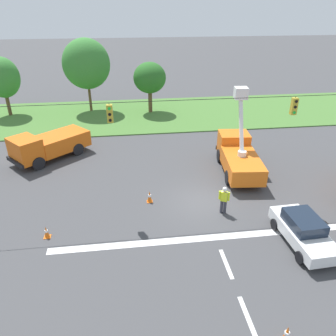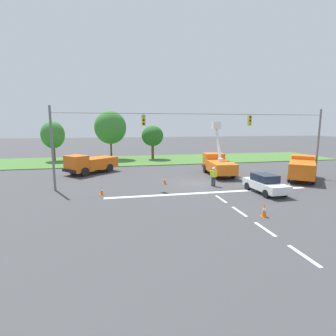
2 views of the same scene
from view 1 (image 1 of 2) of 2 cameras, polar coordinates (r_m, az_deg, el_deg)
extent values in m
plane|color=#424244|center=(20.88, 5.86, -5.92)|extent=(200.00, 200.00, 0.00)
cube|color=#477533|center=(36.99, -0.33, 9.48)|extent=(56.00, 12.00, 0.10)
cube|color=silver|center=(18.18, 8.29, -11.83)|extent=(17.60, 0.50, 0.01)
cube|color=silver|center=(16.75, 10.10, -16.07)|extent=(0.20, 2.00, 0.01)
cube|color=silver|center=(14.86, 13.67, -23.84)|extent=(0.20, 2.00, 0.01)
cylinder|color=black|center=(18.13, 6.85, 11.80)|extent=(26.00, 0.03, 0.03)
cylinder|color=black|center=(17.64, -10.24, 10.95)|extent=(0.02, 0.02, 0.10)
cube|color=gold|center=(17.80, -10.10, 9.32)|extent=(0.32, 0.28, 0.96)
cylinder|color=green|center=(17.55, -10.20, 10.15)|extent=(0.16, 0.05, 0.16)
cylinder|color=black|center=(17.64, -10.11, 9.16)|extent=(0.16, 0.05, 0.16)
cylinder|color=black|center=(17.74, -10.03, 8.18)|extent=(0.16, 0.05, 0.16)
cylinder|color=black|center=(19.97, 21.35, 11.45)|extent=(0.02, 0.02, 0.10)
cube|color=gold|center=(20.10, 21.10, 10.00)|extent=(0.32, 0.28, 0.96)
cylinder|color=black|center=(19.88, 21.46, 10.73)|extent=(0.16, 0.05, 0.16)
cylinder|color=black|center=(19.97, 21.30, 9.86)|extent=(0.16, 0.05, 0.16)
cylinder|color=green|center=(20.06, 21.14, 8.99)|extent=(0.16, 0.05, 0.16)
cylinder|color=brown|center=(39.97, -26.06, 10.01)|extent=(0.37, 0.37, 2.65)
ellipsoid|color=#387F33|center=(39.36, -26.91, 13.88)|extent=(3.50, 3.60, 4.19)
cylinder|color=brown|center=(38.52, -13.42, 11.79)|extent=(0.29, 0.29, 3.08)
ellipsoid|color=#387F33|center=(37.75, -14.04, 17.17)|extent=(5.06, 4.37, 5.31)
cylinder|color=brown|center=(37.23, -3.11, 11.38)|extent=(0.43, 0.43, 2.38)
ellipsoid|color=#286623|center=(36.58, -3.22, 15.42)|extent=(3.51, 3.37, 3.29)
cube|color=orange|center=(23.48, 12.76, 0.51)|extent=(2.74, 4.47, 1.14)
cube|color=orange|center=(26.03, 11.32, 4.16)|extent=(2.41, 2.04, 1.77)
cube|color=#1E2838|center=(26.48, 11.10, 5.32)|extent=(1.98, 0.30, 0.80)
cube|color=black|center=(27.20, 10.75, 3.56)|extent=(2.33, 0.39, 0.30)
cylinder|color=black|center=(25.95, 8.94, 2.15)|extent=(0.38, 1.02, 1.00)
cylinder|color=black|center=(26.42, 13.52, 2.18)|extent=(0.38, 1.02, 1.00)
cylinder|color=black|center=(22.85, 10.44, -1.65)|extent=(0.38, 1.02, 1.00)
cylinder|color=black|center=(23.38, 15.58, -1.54)|extent=(0.38, 1.02, 1.00)
cylinder|color=silver|center=(23.43, 12.78, 2.48)|extent=(0.60, 0.60, 0.36)
cube|color=white|center=(23.72, 12.63, 7.13)|extent=(0.46, 2.25, 3.78)
cube|color=white|center=(24.06, 12.59, 12.63)|extent=(0.98, 0.89, 0.80)
cube|color=orange|center=(28.06, -18.14, 4.45)|extent=(4.74, 4.58, 1.25)
cube|color=orange|center=(26.76, -23.55, 2.96)|extent=(2.89, 2.95, 1.75)
cube|color=#1E2838|center=(26.43, -24.85, 3.13)|extent=(1.45, 1.64, 0.79)
cube|color=black|center=(26.71, -25.08, 0.87)|extent=(1.73, 1.96, 0.30)
cylinder|color=black|center=(26.24, -21.63, 0.75)|extent=(0.94, 0.87, 1.00)
cylinder|color=black|center=(28.14, -23.84, 2.10)|extent=(0.94, 0.87, 1.00)
cylinder|color=black|center=(27.74, -15.44, 3.17)|extent=(0.94, 0.87, 1.00)
cylinder|color=black|center=(29.54, -17.92, 4.32)|extent=(0.94, 0.87, 1.00)
cube|color=white|center=(18.61, 22.47, -10.44)|extent=(1.95, 4.37, 0.64)
cube|color=#192333|center=(18.35, 22.58, -8.63)|extent=(1.58, 2.13, 0.60)
cylinder|color=black|center=(18.42, 26.74, -13.15)|extent=(0.23, 0.65, 0.64)
cylinder|color=black|center=(17.54, 22.02, -14.29)|extent=(0.23, 0.65, 0.64)
cylinder|color=black|center=(20.09, 22.53, -8.54)|extent=(0.23, 0.65, 0.64)
cylinder|color=black|center=(19.29, 18.10, -9.31)|extent=(0.23, 0.65, 0.64)
cylinder|color=#383842|center=(19.87, 9.31, -6.60)|extent=(0.18, 0.18, 0.85)
cylinder|color=#383842|center=(19.85, 9.88, -6.70)|extent=(0.18, 0.18, 0.85)
cube|color=#D8EA26|center=(19.47, 9.76, -4.88)|extent=(0.47, 0.39, 0.60)
cube|color=silver|center=(19.47, 9.76, -4.88)|extent=(0.41, 0.26, 0.62)
cylinder|color=#D8EA26|center=(19.48, 8.98, -4.68)|extent=(0.11, 0.11, 0.55)
cylinder|color=#D8EA26|center=(19.42, 10.55, -4.93)|extent=(0.11, 0.11, 0.55)
sphere|color=tan|center=(19.24, 9.86, -3.80)|extent=(0.22, 0.22, 0.22)
sphere|color=white|center=(19.21, 9.87, -3.64)|extent=(0.26, 0.26, 0.26)
cone|color=orange|center=(14.22, 19.99, -25.52)|extent=(0.32, 0.32, 0.79)
cylinder|color=white|center=(14.19, 20.02, -25.42)|extent=(0.20, 0.20, 0.14)
cube|color=orange|center=(20.83, -3.20, -5.84)|extent=(0.36, 0.36, 0.03)
cone|color=orange|center=(20.62, -3.23, -4.93)|extent=(0.30, 0.30, 0.75)
cylinder|color=white|center=(20.60, -3.23, -4.84)|extent=(0.19, 0.19, 0.14)
cube|color=orange|center=(19.14, -20.25, -11.17)|extent=(0.36, 0.36, 0.03)
cone|color=orange|center=(18.94, -20.42, -10.35)|extent=(0.27, 0.27, 0.67)
cylinder|color=white|center=(18.92, -20.44, -10.27)|extent=(0.17, 0.17, 0.12)
camera|label=2|loc=(9.54, -143.46, -61.96)|focal=28.00mm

